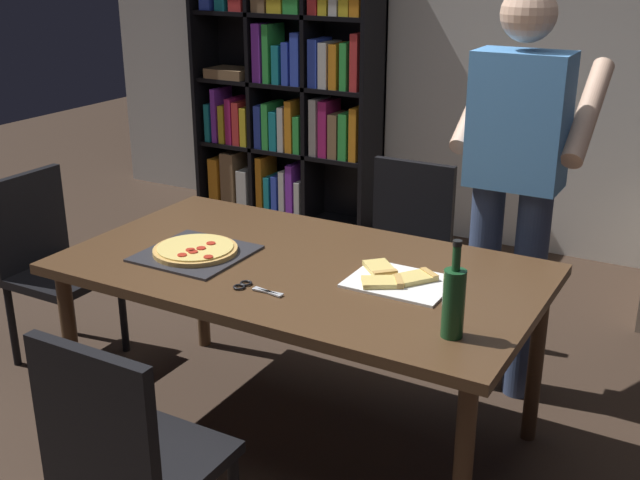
# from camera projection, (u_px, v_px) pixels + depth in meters

# --- Properties ---
(ground_plane) EXTENTS (12.00, 12.00, 0.00)m
(ground_plane) POSITION_uv_depth(u_px,v_px,m) (302.00, 432.00, 3.25)
(ground_plane) COLOR #38281E
(back_wall) EXTENTS (6.40, 0.10, 2.80)m
(back_wall) POSITION_uv_depth(u_px,v_px,m) (513.00, 29.00, 4.88)
(back_wall) COLOR silver
(back_wall) RESTS_ON ground_plane
(dining_table) EXTENTS (1.80, 1.01, 0.75)m
(dining_table) POSITION_uv_depth(u_px,v_px,m) (301.00, 280.00, 3.01)
(dining_table) COLOR #4C331E
(dining_table) RESTS_ON ground_plane
(chair_near_camera) EXTENTS (0.42, 0.42, 0.90)m
(chair_near_camera) POSITION_uv_depth(u_px,v_px,m) (126.00, 454.00, 2.26)
(chair_near_camera) COLOR black
(chair_near_camera) RESTS_ON ground_plane
(chair_far_side) EXTENTS (0.42, 0.42, 0.90)m
(chair_far_side) POSITION_uv_depth(u_px,v_px,m) (403.00, 243.00, 3.88)
(chair_far_side) COLOR black
(chair_far_side) RESTS_ON ground_plane
(chair_left_end) EXTENTS (0.42, 0.42, 0.90)m
(chair_left_end) POSITION_uv_depth(u_px,v_px,m) (48.00, 257.00, 3.71)
(chair_left_end) COLOR black
(chair_left_end) RESTS_ON ground_plane
(bookshelf) EXTENTS (1.40, 0.35, 1.95)m
(bookshelf) POSITION_uv_depth(u_px,v_px,m) (287.00, 83.00, 5.54)
(bookshelf) COLOR black
(bookshelf) RESTS_ON ground_plane
(person_serving_pizza) EXTENTS (0.55, 0.54, 1.75)m
(person_serving_pizza) POSITION_uv_depth(u_px,v_px,m) (516.00, 174.00, 3.26)
(person_serving_pizza) COLOR #38476B
(person_serving_pizza) RESTS_ON ground_plane
(pepperoni_pizza_on_tray) EXTENTS (0.39, 0.39, 0.04)m
(pepperoni_pizza_on_tray) POSITION_uv_depth(u_px,v_px,m) (195.00, 251.00, 3.08)
(pepperoni_pizza_on_tray) COLOR #2D2D33
(pepperoni_pizza_on_tray) RESTS_ON dining_table
(pizza_slices_on_towel) EXTENTS (0.37, 0.28, 0.03)m
(pizza_slices_on_towel) POSITION_uv_depth(u_px,v_px,m) (397.00, 279.00, 2.82)
(pizza_slices_on_towel) COLOR white
(pizza_slices_on_towel) RESTS_ON dining_table
(wine_bottle) EXTENTS (0.07, 0.07, 0.32)m
(wine_bottle) POSITION_uv_depth(u_px,v_px,m) (454.00, 301.00, 2.40)
(wine_bottle) COLOR #194723
(wine_bottle) RESTS_ON dining_table
(kitchen_scissors) EXTENTS (0.19, 0.09, 0.01)m
(kitchen_scissors) POSITION_uv_depth(u_px,v_px,m) (251.00, 287.00, 2.77)
(kitchen_scissors) COLOR silver
(kitchen_scissors) RESTS_ON dining_table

